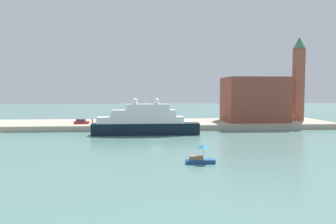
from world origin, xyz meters
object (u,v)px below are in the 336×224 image
Objects in this scene: parked_car at (82,122)px; mooring_bollard at (157,124)px; person_figure at (92,122)px; small_motorboat at (200,156)px; large_yacht at (144,122)px; harbor_building at (254,99)px; bell_tower at (299,76)px.

mooring_bollard is at bearing -14.20° from parked_car.
small_motorboat is at bearing -62.16° from person_figure.
mooring_bollard is (21.93, -5.55, -0.13)m from parked_car.
parked_car is at bearing 165.80° from mooring_bollard.
person_figure is at bearing 172.37° from mooring_bollard.
mooring_bollard is (3.62, 8.13, -1.16)m from large_yacht.
harbor_building is 20.51× the size of mooring_bollard.
large_yacht is 1.01× the size of bell_tower.
harbor_building reaches higher than parked_car.
parked_car is at bearing 139.34° from person_figure.
large_yacht is at bearing -35.76° from person_figure.
large_yacht is at bearing -114.00° from mooring_bollard.
large_yacht is 18.14m from person_figure.
parked_car is at bearing -175.06° from bell_tower.
harbor_building is 33.00m from mooring_bollard.
small_motorboat is 0.24× the size of harbor_building.
parked_car is (-18.31, 13.68, -1.03)m from large_yacht.
bell_tower is at bearing 13.91° from mooring_bollard.
large_yacht is 6.31× the size of parked_car.
person_figure reaches higher than mooring_bollard.
harbor_building is at bearing 8.34° from person_figure.
large_yacht is at bearing -36.78° from parked_car.
large_yacht is at bearing 104.31° from small_motorboat.
small_motorboat is at bearing -75.69° from large_yacht.
large_yacht is 22.88m from parked_car.
person_figure is (-64.44, -8.97, -13.55)m from bell_tower.
small_motorboat is 5.02× the size of mooring_bollard.
harbor_building is at bearing 63.09° from small_motorboat.
harbor_building is 17.07m from bell_tower.
mooring_bollard is (18.33, -2.45, -0.39)m from person_figure.
small_motorboat is 57.88m from harbor_building.
person_figure is 2.02× the size of mooring_bollard.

